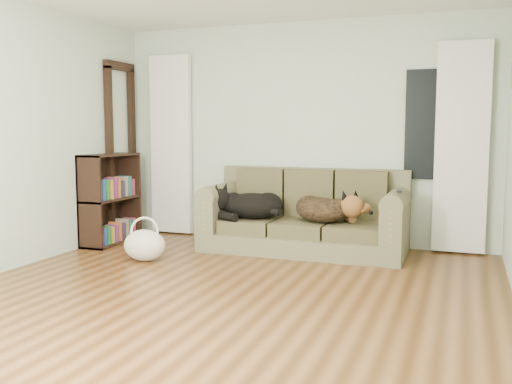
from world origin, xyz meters
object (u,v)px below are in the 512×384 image
(tote_bag, at_px, (145,246))
(bookshelf, at_px, (111,201))
(dog_black_lab, at_px, (249,207))
(dog_shepherd, at_px, (324,209))
(sofa, at_px, (304,211))

(tote_bag, relative_size, bookshelf, 0.42)
(dog_black_lab, xyz_separation_m, dog_shepherd, (0.86, 0.03, 0.01))
(dog_shepherd, height_order, tote_bag, dog_shepherd)
(tote_bag, xyz_separation_m, bookshelf, (-0.87, 0.68, 0.34))
(dog_black_lab, relative_size, dog_shepherd, 1.05)
(sofa, xyz_separation_m, dog_shepherd, (0.25, -0.07, 0.04))
(dog_shepherd, height_order, bookshelf, bookshelf)
(sofa, height_order, dog_shepherd, sofa)
(dog_black_lab, bearing_deg, tote_bag, -129.67)
(dog_black_lab, xyz_separation_m, bookshelf, (-1.66, -0.25, 0.02))
(dog_black_lab, distance_m, bookshelf, 1.68)
(bookshelf, bearing_deg, dog_shepherd, 7.43)
(tote_bag, bearing_deg, dog_shepherd, 30.12)
(tote_bag, bearing_deg, sofa, 36.13)
(sofa, relative_size, bookshelf, 2.09)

